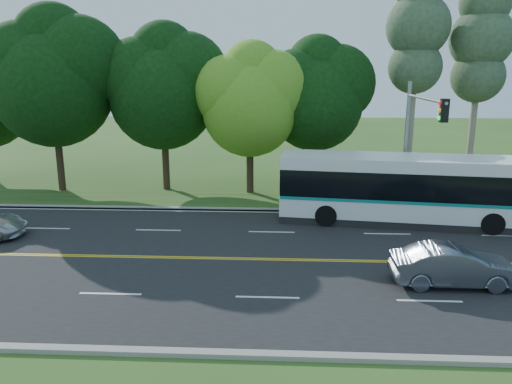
{
  "coord_description": "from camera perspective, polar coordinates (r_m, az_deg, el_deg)",
  "views": [
    {
      "loc": [
        -0.1,
        -19.25,
        7.73
      ],
      "look_at": [
        -1.17,
        2.0,
        2.37
      ],
      "focal_mm": 35.0,
      "sensor_mm": 36.0,
      "label": 1
    }
  ],
  "objects": [
    {
      "name": "road",
      "position": [
        20.74,
        2.99,
        -7.73
      ],
      "size": [
        60.0,
        14.0,
        0.02
      ],
      "primitive_type": "cube",
      "color": "black",
      "rests_on": "ground"
    },
    {
      "name": "traffic_signal",
      "position": [
        25.71,
        17.85,
        6.63
      ],
      "size": [
        0.42,
        6.1,
        7.0
      ],
      "color": "gray",
      "rests_on": "ground"
    },
    {
      "name": "transit_bus",
      "position": [
        26.17,
        17.25,
        0.16
      ],
      "size": [
        13.2,
        4.37,
        3.39
      ],
      "rotation": [
        0.0,
        0.0,
        -0.12
      ],
      "color": "white",
      "rests_on": "road"
    },
    {
      "name": "curb_south",
      "position": [
        14.32,
        2.99,
        -18.19
      ],
      "size": [
        60.0,
        0.3,
        0.15
      ],
      "primitive_type": "cube",
      "color": "gray",
      "rests_on": "ground"
    },
    {
      "name": "curb_north",
      "position": [
        27.49,
        2.99,
        -2.05
      ],
      "size": [
        60.0,
        0.3,
        0.15
      ],
      "primitive_type": "cube",
      "color": "gray",
      "rests_on": "ground"
    },
    {
      "name": "bougainvillea_hedge",
      "position": [
        29.21,
        17.23,
        -0.4
      ],
      "size": [
        9.5,
        2.25,
        1.5
      ],
      "color": "#A00D33",
      "rests_on": "ground"
    },
    {
      "name": "tree_row",
      "position": [
        31.8,
        -6.4,
        12.24
      ],
      "size": [
        44.7,
        9.1,
        13.84
      ],
      "color": "black",
      "rests_on": "ground"
    },
    {
      "name": "sedan",
      "position": [
        19.54,
        21.68,
        -7.85
      ],
      "size": [
        4.43,
        1.55,
        1.46
      ],
      "primitive_type": "imported",
      "rotation": [
        0.0,
        0.0,
        1.57
      ],
      "color": "slate",
      "rests_on": "road"
    },
    {
      "name": "ground",
      "position": [
        20.75,
        2.99,
        -7.76
      ],
      "size": [
        120.0,
        120.0,
        0.0
      ],
      "primitive_type": "plane",
      "color": "#2D4F1A",
      "rests_on": "ground"
    },
    {
      "name": "lane_markings",
      "position": [
        20.74,
        2.72,
        -7.7
      ],
      "size": [
        57.6,
        13.82,
        0.0
      ],
      "color": "gold",
      "rests_on": "road"
    },
    {
      "name": "grass_verge",
      "position": [
        29.28,
        2.98,
        -1.09
      ],
      "size": [
        60.0,
        4.0,
        0.1
      ],
      "primitive_type": "cube",
      "color": "#2D4F1A",
      "rests_on": "ground"
    }
  ]
}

